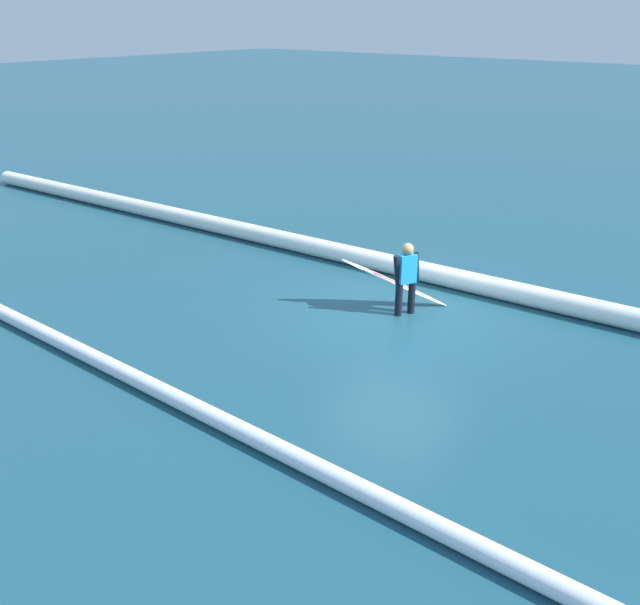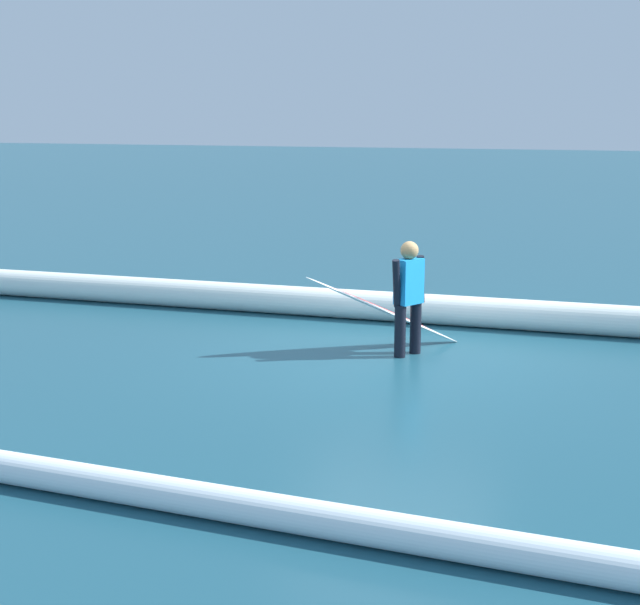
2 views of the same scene
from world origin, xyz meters
name	(u,v)px [view 2 (image 2 of 2)]	position (x,y,z in m)	size (l,w,h in m)	color
ground_plane	(394,354)	(0.00, 0.00, 0.00)	(143.38, 143.38, 0.00)	#1D4D5F
surfer	(409,292)	(-0.17, 0.00, 0.79)	(0.33, 0.57, 1.41)	black
surfboard	(384,311)	(0.18, -0.18, 0.49)	(1.75, 1.54, 1.02)	white
wave_crest_foreground	(235,297)	(2.95, -1.55, 0.21)	(0.42, 0.42, 25.99)	white
wave_crest_midground	(284,513)	(-0.63, 4.90, 0.13)	(0.26, 0.26, 14.38)	white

